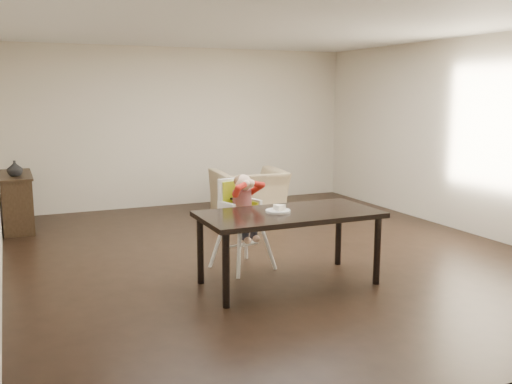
% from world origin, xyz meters
% --- Properties ---
extents(ground, '(7.00, 7.00, 0.00)m').
position_xyz_m(ground, '(0.00, 0.00, 0.00)').
color(ground, black).
rests_on(ground, ground).
extents(room_walls, '(6.02, 7.02, 2.71)m').
position_xyz_m(room_walls, '(0.00, 0.00, 1.86)').
color(room_walls, beige).
rests_on(room_walls, ground).
extents(dining_table, '(1.80, 0.90, 0.75)m').
position_xyz_m(dining_table, '(-0.30, -1.08, 0.67)').
color(dining_table, black).
rests_on(dining_table, ground).
extents(high_chair, '(0.54, 0.54, 1.06)m').
position_xyz_m(high_chair, '(-0.54, -0.38, 0.75)').
color(high_chair, white).
rests_on(high_chair, ground).
extents(plate, '(0.26, 0.26, 0.07)m').
position_xyz_m(plate, '(-0.41, -1.04, 0.78)').
color(plate, white).
rests_on(plate, dining_table).
extents(armchair, '(1.14, 0.78, 0.96)m').
position_xyz_m(armchair, '(0.67, 2.25, 0.48)').
color(armchair, tan).
rests_on(armchair, ground).
extents(sideboard, '(0.44, 1.26, 0.79)m').
position_xyz_m(sideboard, '(-2.78, 2.70, 0.40)').
color(sideboard, black).
rests_on(sideboard, ground).
extents(vase, '(0.27, 0.27, 0.21)m').
position_xyz_m(vase, '(-2.78, 2.46, 0.89)').
color(vase, '#99999E').
rests_on(vase, sideboard).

